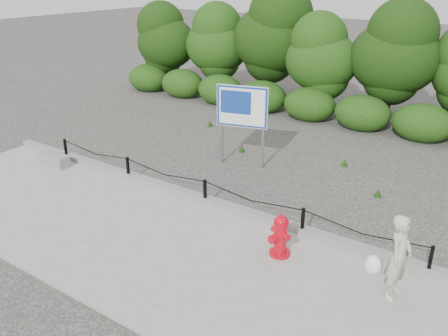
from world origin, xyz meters
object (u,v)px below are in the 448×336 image
pedestrian (397,258)px  advertising_sign (242,110)px  concrete_block (55,160)px  fire_hydrant (280,236)px

pedestrian → advertising_sign: (-5.27, 3.54, 0.80)m
pedestrian → advertising_sign: size_ratio=0.66×
advertising_sign → concrete_block: bearing=-159.4°
fire_hydrant → advertising_sign: bearing=152.5°
advertising_sign → fire_hydrant: bearing=-64.0°
concrete_block → advertising_sign: (4.24, 3.08, 1.39)m
fire_hydrant → advertising_sign: size_ratio=0.38×
fire_hydrant → advertising_sign: 4.85m
pedestrian → advertising_sign: bearing=62.4°
fire_hydrant → concrete_block: fire_hydrant is taller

